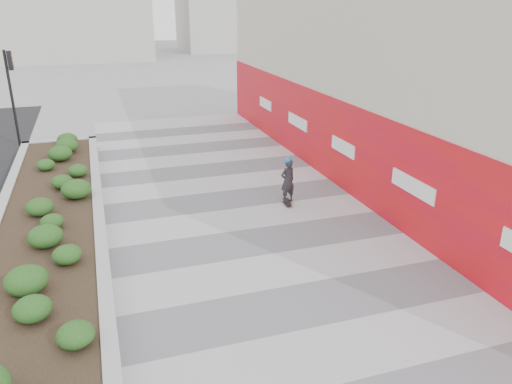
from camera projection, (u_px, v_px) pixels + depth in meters
ground at (348, 357)px, 9.19m from camera, size 160.00×160.00×0.00m
walkway at (288, 277)px, 11.85m from camera, size 8.00×36.00×0.01m
building at (411, 66)px, 17.76m from camera, size 6.04×24.08×8.00m
planter at (48, 224)px, 13.65m from camera, size 3.00×18.00×0.90m
traffic_signal_near at (11, 84)px, 21.61m from camera, size 0.33×0.28×4.20m
manhole_cover at (308, 273)px, 12.00m from camera, size 0.44×0.44×0.01m
skateboarder at (288, 181)px, 15.82m from camera, size 0.59×0.75×1.58m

